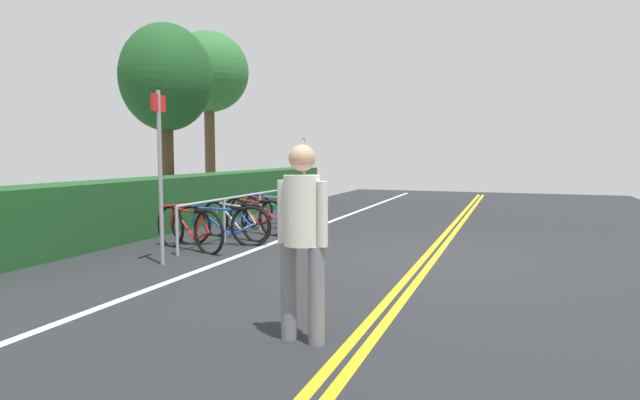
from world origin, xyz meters
The scene contains 17 objects.
ground_plane centered at (0.00, 0.00, -0.03)m, with size 29.47×10.73×0.05m, color #232628.
centre_line_yellow_inner centered at (0.00, -0.08, 0.00)m, with size 26.52×0.10×0.00m, color gold.
centre_line_yellow_outer centered at (0.00, 0.08, 0.00)m, with size 26.52×0.10×0.00m, color gold.
bike_lane_stripe_white centered at (0.00, 2.89, 0.00)m, with size 26.52×0.12×0.00m, color white.
bike_rack centered at (0.95, 3.80, 0.60)m, with size 4.46×0.05×0.81m.
bicycle_0 centered at (-0.77, 3.91, 0.37)m, with size 0.70×1.72×0.78m.
bicycle_1 centered at (-0.14, 3.66, 0.35)m, with size 0.57×1.79×0.76m.
bicycle_2 centered at (0.56, 3.78, 0.35)m, with size 0.64×1.76×0.75m.
bicycle_3 centered at (1.32, 3.76, 0.36)m, with size 0.67×1.73×0.76m.
bicycle_4 centered at (2.03, 3.74, 0.37)m, with size 0.46×1.85×0.78m.
bicycle_5 centered at (2.73, 3.79, 0.35)m, with size 0.56×1.76×0.74m.
pedestrian centered at (-4.16, 0.48, 0.99)m, with size 0.32×0.48×1.71m.
sign_post_near centered at (-1.89, 3.62, 1.51)m, with size 0.36×0.07×2.53m.
sign_post_far centered at (3.89, 3.68, 1.22)m, with size 0.36×0.10×2.01m.
hedge_backdrop centered at (2.45, 5.83, 0.56)m, with size 13.41×1.05×1.12m, color #1C4C21.
tree_mid centered at (2.67, 6.79, 3.42)m, with size 2.22×2.22×4.74m.
tree_far_right centered at (6.45, 7.93, 4.12)m, with size 2.51×2.51×5.43m.
Camera 1 is at (-8.35, -1.21, 1.64)m, focal length 29.94 mm.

